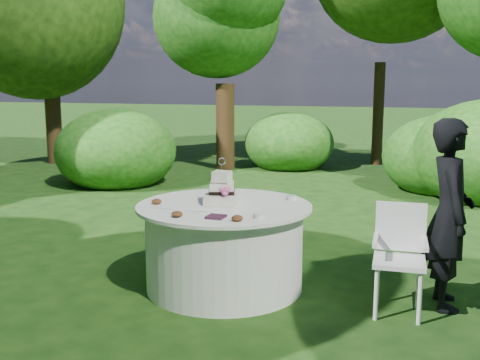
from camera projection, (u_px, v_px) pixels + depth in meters
name	position (u px, v px, depth m)	size (l,w,h in m)	color
ground	(225.00, 287.00, 5.11)	(80.00, 80.00, 0.00)	black
napkins	(216.00, 217.00, 4.48)	(0.14, 0.14, 0.02)	#401B33
feather_plume	(181.00, 209.00, 4.77)	(0.48, 0.07, 0.01)	white
guest	(449.00, 214.00, 4.56)	(0.57, 0.37, 1.56)	black
table	(224.00, 246.00, 5.04)	(1.56, 1.56, 0.77)	white
cake	(222.00, 191.00, 4.98)	(0.31, 0.31, 0.42)	silver
chair	(400.00, 250.00, 4.50)	(0.44, 0.43, 0.88)	silver
votives	(254.00, 200.00, 5.05)	(0.90, 0.96, 0.04)	white
petal_cups	(189.00, 211.00, 4.62)	(0.98, 0.47, 0.05)	#562D16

